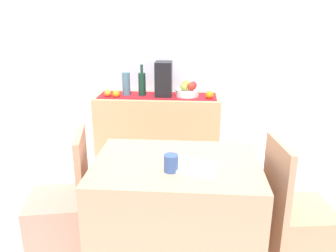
{
  "coord_description": "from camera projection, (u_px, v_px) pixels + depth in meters",
  "views": [
    {
      "loc": [
        0.13,
        -2.42,
        1.66
      ],
      "look_at": [
        -0.09,
        0.38,
        0.71
      ],
      "focal_mm": 37.34,
      "sensor_mm": 36.0,
      "label": 1
    }
  ],
  "objects": [
    {
      "name": "wine_bottle",
      "position": [
        142.0,
        84.0,
        3.42
      ],
      "size": [
        0.07,
        0.07,
        0.31
      ],
      "color": "#153928",
      "rests_on": "sideboard_console"
    },
    {
      "name": "ground_plane",
      "position": [
        175.0,
        225.0,
        2.83
      ],
      "size": [
        6.4,
        6.4,
        0.02
      ],
      "primitive_type": "cube",
      "color": "beige",
      "rests_on": "ground"
    },
    {
      "name": "orange_loose_far",
      "position": [
        209.0,
        95.0,
        3.33
      ],
      "size": [
        0.08,
        0.08,
        0.08
      ],
      "primitive_type": "sphere",
      "color": "orange",
      "rests_on": "sideboard_console"
    },
    {
      "name": "ceramic_vase",
      "position": [
        126.0,
        84.0,
        3.43
      ],
      "size": [
        0.08,
        0.08,
        0.23
      ],
      "primitive_type": "cylinder",
      "color": "slate",
      "rests_on": "sideboard_console"
    },
    {
      "name": "fruit_bowl",
      "position": [
        187.0,
        93.0,
        3.41
      ],
      "size": [
        0.22,
        0.22,
        0.07
      ],
      "primitive_type": "cylinder",
      "color": "white",
      "rests_on": "table_runner"
    },
    {
      "name": "apple_left",
      "position": [
        193.0,
        85.0,
        3.41
      ],
      "size": [
        0.07,
        0.07,
        0.07
      ],
      "primitive_type": "sphere",
      "color": "red",
      "rests_on": "fruit_bowl"
    },
    {
      "name": "apple_upper",
      "position": [
        184.0,
        87.0,
        3.33
      ],
      "size": [
        0.07,
        0.07,
        0.07
      ],
      "primitive_type": "sphere",
      "color": "#96AD41",
      "rests_on": "fruit_bowl"
    },
    {
      "name": "dining_table",
      "position": [
        176.0,
        213.0,
        2.32
      ],
      "size": [
        1.05,
        0.76,
        0.74
      ],
      "primitive_type": "cube",
      "color": "tan",
      "rests_on": "ground"
    },
    {
      "name": "orange_loose_mid",
      "position": [
        108.0,
        93.0,
        3.4
      ],
      "size": [
        0.07,
        0.07,
        0.07
      ],
      "primitive_type": "sphere",
      "color": "orange",
      "rests_on": "sideboard_console"
    },
    {
      "name": "apple_center",
      "position": [
        186.0,
        84.0,
        3.43
      ],
      "size": [
        0.08,
        0.08,
        0.08
      ],
      "primitive_type": "sphere",
      "color": "gold",
      "rests_on": "fruit_bowl"
    },
    {
      "name": "orange_loose_end",
      "position": [
        116.0,
        94.0,
        3.38
      ],
      "size": [
        0.07,
        0.07,
        0.07
      ],
      "primitive_type": "sphere",
      "color": "orange",
      "rests_on": "sideboard_console"
    },
    {
      "name": "room_wall_rear",
      "position": [
        183.0,
        41.0,
        3.51
      ],
      "size": [
        6.4,
        0.06,
        2.7
      ],
      "primitive_type": "cube",
      "color": "silver",
      "rests_on": "ground"
    },
    {
      "name": "apple_right",
      "position": [
        191.0,
        87.0,
        3.34
      ],
      "size": [
        0.08,
        0.08,
        0.08
      ],
      "primitive_type": "sphere",
      "color": "red",
      "rests_on": "fruit_bowl"
    },
    {
      "name": "chair_near_window",
      "position": [
        62.0,
        221.0,
        2.42
      ],
      "size": [
        0.48,
        0.48,
        0.9
      ],
      "color": "tan",
      "rests_on": "ground"
    },
    {
      "name": "sideboard_console",
      "position": [
        158.0,
        136.0,
        3.58
      ],
      "size": [
        1.23,
        0.42,
        0.84
      ],
      "primitive_type": "cube",
      "color": "tan",
      "rests_on": "ground"
    },
    {
      "name": "chair_by_corner",
      "position": [
        296.0,
        232.0,
        2.3
      ],
      "size": [
        0.45,
        0.45,
        0.9
      ],
      "color": "tan",
      "rests_on": "ground"
    },
    {
      "name": "coffee_maker",
      "position": [
        164.0,
        79.0,
        3.39
      ],
      "size": [
        0.16,
        0.18,
        0.34
      ],
      "primitive_type": "cube",
      "color": "black",
      "rests_on": "sideboard_console"
    },
    {
      "name": "table_runner",
      "position": [
        158.0,
        96.0,
        3.44
      ],
      "size": [
        1.15,
        0.32,
        0.01
      ],
      "primitive_type": "cube",
      "color": "maroon",
      "rests_on": "sideboard_console"
    },
    {
      "name": "open_book",
      "position": [
        195.0,
        167.0,
        2.11
      ],
      "size": [
        0.33,
        0.28,
        0.02
      ],
      "primitive_type": "cube",
      "rotation": [
        0.0,
        0.0,
        -0.29
      ],
      "color": "white",
      "rests_on": "dining_table"
    },
    {
      "name": "coffee_cup",
      "position": [
        171.0,
        163.0,
        2.07
      ],
      "size": [
        0.09,
        0.09,
        0.11
      ],
      "primitive_type": "cylinder",
      "color": "#35538F",
      "rests_on": "dining_table"
    }
  ]
}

